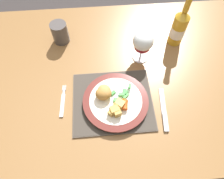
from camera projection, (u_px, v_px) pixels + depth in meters
name	position (u px, v px, depth m)	size (l,w,h in m)	color
ground_plane	(110.00, 130.00, 1.48)	(6.00, 6.00, 0.00)	#383333
dining_table	(108.00, 85.00, 0.92)	(1.40, 0.87, 0.74)	olive
placemat	(113.00, 101.00, 0.77)	(0.31, 0.27, 0.01)	brown
dinner_plate	(116.00, 101.00, 0.76)	(0.25, 0.25, 0.02)	white
breaded_croquettes	(104.00, 93.00, 0.74)	(0.06, 0.07, 0.05)	#B77F3D
green_beans_pile	(122.00, 94.00, 0.75)	(0.08, 0.07, 0.02)	#4CA84C
glazed_carrots	(124.00, 105.00, 0.73)	(0.03, 0.04, 0.02)	#CC5119
fork	(63.00, 103.00, 0.77)	(0.02, 0.14, 0.01)	silver
table_knife	(164.00, 113.00, 0.75)	(0.03, 0.18, 0.01)	silver
wine_glass	(143.00, 42.00, 0.80)	(0.08, 0.08, 0.14)	silver
bottle	(179.00, 27.00, 0.86)	(0.06, 0.06, 0.25)	gold
roast_potatoes	(116.00, 109.00, 0.72)	(0.07, 0.07, 0.03)	gold
drinking_cup	(60.00, 32.00, 0.89)	(0.07, 0.07, 0.09)	#4C4747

